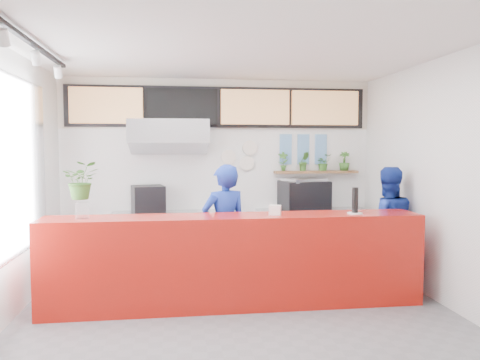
% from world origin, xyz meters
% --- Properties ---
extents(floor, '(5.00, 5.00, 0.00)m').
position_xyz_m(floor, '(0.00, 0.00, 0.00)').
color(floor, slate).
rests_on(floor, ground).
extents(ceiling, '(5.00, 5.00, 0.00)m').
position_xyz_m(ceiling, '(0.00, 0.00, 3.00)').
color(ceiling, silver).
extents(wall_back, '(5.00, 0.00, 5.00)m').
position_xyz_m(wall_back, '(0.00, 2.50, 1.50)').
color(wall_back, white).
rests_on(wall_back, ground).
extents(wall_right, '(0.00, 5.00, 5.00)m').
position_xyz_m(wall_right, '(2.50, 0.00, 1.50)').
color(wall_right, white).
rests_on(wall_right, ground).
extents(service_counter, '(4.50, 0.60, 1.10)m').
position_xyz_m(service_counter, '(0.00, 0.40, 0.55)').
color(service_counter, '#A7140B').
rests_on(service_counter, ground).
extents(cream_band, '(5.00, 0.02, 0.80)m').
position_xyz_m(cream_band, '(0.00, 2.49, 2.60)').
color(cream_band, beige).
rests_on(cream_band, wall_back).
extents(prep_bench, '(1.80, 0.60, 0.90)m').
position_xyz_m(prep_bench, '(-0.80, 2.20, 0.45)').
color(prep_bench, '#B2B5BA').
rests_on(prep_bench, ground).
extents(panini_oven, '(0.55, 0.55, 0.42)m').
position_xyz_m(panini_oven, '(-1.13, 2.20, 1.11)').
color(panini_oven, black).
rests_on(panini_oven, prep_bench).
extents(extraction_hood, '(1.20, 0.70, 0.35)m').
position_xyz_m(extraction_hood, '(-0.80, 2.15, 2.15)').
color(extraction_hood, '#B2B5BA').
rests_on(extraction_hood, ceiling).
extents(hood_lip, '(1.20, 0.69, 0.31)m').
position_xyz_m(hood_lip, '(-0.80, 2.15, 1.95)').
color(hood_lip, '#B2B5BA').
rests_on(hood_lip, ceiling).
extents(right_bench, '(1.80, 0.60, 0.90)m').
position_xyz_m(right_bench, '(1.50, 2.20, 0.45)').
color(right_bench, '#B2B5BA').
rests_on(right_bench, ground).
extents(espresso_machine, '(0.80, 0.63, 0.47)m').
position_xyz_m(espresso_machine, '(1.34, 2.20, 1.13)').
color(espresso_machine, black).
rests_on(espresso_machine, right_bench).
extents(espresso_tray, '(0.74, 0.62, 0.06)m').
position_xyz_m(espresso_tray, '(1.34, 2.20, 1.38)').
color(espresso_tray, '#B1B4B8').
rests_on(espresso_tray, espresso_machine).
extents(herb_shelf, '(1.40, 0.18, 0.04)m').
position_xyz_m(herb_shelf, '(1.60, 2.40, 1.50)').
color(herb_shelf, brown).
rests_on(herb_shelf, wall_back).
extents(menu_board_far_left, '(1.10, 0.10, 0.55)m').
position_xyz_m(menu_board_far_left, '(-1.75, 2.38, 2.55)').
color(menu_board_far_left, tan).
rests_on(menu_board_far_left, wall_back).
extents(menu_board_mid_left, '(1.10, 0.10, 0.55)m').
position_xyz_m(menu_board_mid_left, '(-0.59, 2.38, 2.55)').
color(menu_board_mid_left, black).
rests_on(menu_board_mid_left, wall_back).
extents(menu_board_mid_right, '(1.10, 0.10, 0.55)m').
position_xyz_m(menu_board_mid_right, '(0.57, 2.38, 2.55)').
color(menu_board_mid_right, tan).
rests_on(menu_board_mid_right, wall_back).
extents(menu_board_far_right, '(1.10, 0.10, 0.55)m').
position_xyz_m(menu_board_far_right, '(1.73, 2.38, 2.55)').
color(menu_board_far_right, tan).
rests_on(menu_board_far_right, wall_back).
extents(soffit, '(4.80, 0.04, 0.65)m').
position_xyz_m(soffit, '(0.00, 2.46, 2.55)').
color(soffit, black).
rests_on(soffit, wall_back).
extents(window_pane, '(0.04, 2.20, 1.90)m').
position_xyz_m(window_pane, '(-2.47, 0.30, 1.70)').
color(window_pane, silver).
rests_on(window_pane, wall_left).
extents(window_frame, '(0.03, 2.30, 2.00)m').
position_xyz_m(window_frame, '(-2.45, 0.30, 1.70)').
color(window_frame, '#B2B5BA').
rests_on(window_frame, wall_left).
extents(track_rail, '(0.05, 2.40, 0.04)m').
position_xyz_m(track_rail, '(-2.10, 0.00, 2.94)').
color(track_rail, black).
rests_on(track_rail, ceiling).
extents(dec_plate_a, '(0.24, 0.03, 0.24)m').
position_xyz_m(dec_plate_a, '(0.15, 2.47, 1.75)').
color(dec_plate_a, silver).
rests_on(dec_plate_a, wall_back).
extents(dec_plate_b, '(0.24, 0.03, 0.24)m').
position_xyz_m(dec_plate_b, '(0.45, 2.47, 1.65)').
color(dec_plate_b, silver).
rests_on(dec_plate_b, wall_back).
extents(dec_plate_c, '(0.24, 0.03, 0.24)m').
position_xyz_m(dec_plate_c, '(0.15, 2.47, 1.45)').
color(dec_plate_c, silver).
rests_on(dec_plate_c, wall_back).
extents(dec_plate_d, '(0.24, 0.03, 0.24)m').
position_xyz_m(dec_plate_d, '(0.50, 2.47, 1.90)').
color(dec_plate_d, silver).
rests_on(dec_plate_d, wall_back).
extents(photo_frame_a, '(0.20, 0.02, 0.25)m').
position_xyz_m(photo_frame_a, '(1.10, 2.48, 2.00)').
color(photo_frame_a, '#598CBF').
rests_on(photo_frame_a, wall_back).
extents(photo_frame_b, '(0.20, 0.02, 0.25)m').
position_xyz_m(photo_frame_b, '(1.40, 2.48, 2.00)').
color(photo_frame_b, '#598CBF').
rests_on(photo_frame_b, wall_back).
extents(photo_frame_c, '(0.20, 0.02, 0.25)m').
position_xyz_m(photo_frame_c, '(1.70, 2.48, 2.00)').
color(photo_frame_c, '#598CBF').
rests_on(photo_frame_c, wall_back).
extents(photo_frame_d, '(0.20, 0.02, 0.25)m').
position_xyz_m(photo_frame_d, '(1.10, 2.48, 1.75)').
color(photo_frame_d, '#598CBF').
rests_on(photo_frame_d, wall_back).
extents(photo_frame_e, '(0.20, 0.02, 0.25)m').
position_xyz_m(photo_frame_e, '(1.40, 2.48, 1.75)').
color(photo_frame_e, '#598CBF').
rests_on(photo_frame_e, wall_back).
extents(photo_frame_f, '(0.20, 0.02, 0.25)m').
position_xyz_m(photo_frame_f, '(1.70, 2.48, 1.75)').
color(photo_frame_f, '#598CBF').
rests_on(photo_frame_f, wall_back).
extents(staff_center, '(0.71, 0.57, 1.69)m').
position_xyz_m(staff_center, '(-0.08, 0.86, 0.85)').
color(staff_center, navy).
rests_on(staff_center, ground).
extents(staff_right, '(0.89, 0.74, 1.64)m').
position_xyz_m(staff_right, '(2.19, 1.00, 0.82)').
color(staff_right, navy).
rests_on(staff_right, ground).
extents(herb_a, '(0.18, 0.13, 0.32)m').
position_xyz_m(herb_a, '(1.04, 2.40, 1.68)').
color(herb_a, '#346523').
rests_on(herb_a, herb_shelf).
extents(herb_b, '(0.18, 0.15, 0.32)m').
position_xyz_m(herb_b, '(1.39, 2.40, 1.68)').
color(herb_b, '#346523').
rests_on(herb_b, herb_shelf).
extents(herb_c, '(0.28, 0.26, 0.27)m').
position_xyz_m(herb_c, '(1.72, 2.40, 1.66)').
color(herb_c, '#346523').
rests_on(herb_c, herb_shelf).
extents(herb_d, '(0.23, 0.22, 0.32)m').
position_xyz_m(herb_d, '(2.08, 2.40, 1.68)').
color(herb_d, '#346523').
rests_on(herb_d, herb_shelf).
extents(glass_vase, '(0.19, 0.19, 0.19)m').
position_xyz_m(glass_vase, '(-1.75, 0.38, 1.19)').
color(glass_vase, silver).
rests_on(glass_vase, service_counter).
extents(basil_vase, '(0.43, 0.39, 0.43)m').
position_xyz_m(basil_vase, '(-1.75, 0.38, 1.54)').
color(basil_vase, '#346523').
rests_on(basil_vase, glass_vase).
extents(napkin_holder, '(0.16, 0.13, 0.12)m').
position_xyz_m(napkin_holder, '(0.48, 0.35, 1.16)').
color(napkin_holder, white).
rests_on(napkin_holder, service_counter).
extents(white_plate, '(0.24, 0.24, 0.01)m').
position_xyz_m(white_plate, '(1.47, 0.34, 1.11)').
color(white_plate, white).
rests_on(white_plate, service_counter).
extents(pepper_mill, '(0.09, 0.09, 0.31)m').
position_xyz_m(pepper_mill, '(1.47, 0.34, 1.27)').
color(pepper_mill, black).
rests_on(pepper_mill, white_plate).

